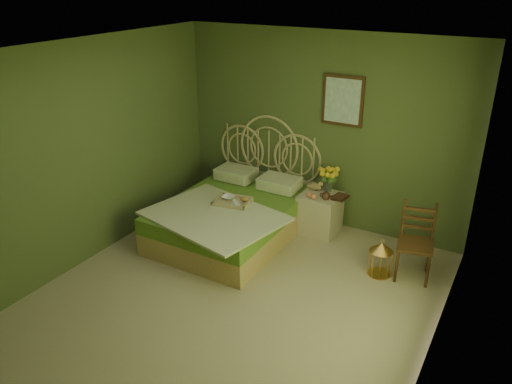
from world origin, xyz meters
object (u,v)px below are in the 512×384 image
Objects in this scene: bed at (234,214)px; nightstand at (321,208)px; chair at (418,236)px; birdcage at (380,259)px.

bed is 1.17m from nightstand.
nightstand reaches higher than chair.
chair is at bearing 5.89° from bed.
birdcage is at bearing 0.90° from bed.
bed reaches higher than nightstand.
chair reaches higher than birdcage.
bed is at bearing -179.10° from birdcage.
birdcage is (-0.34, -0.21, -0.29)m from chair.
birdcage is at bearing -159.33° from chair.
bed is at bearing 174.91° from chair.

